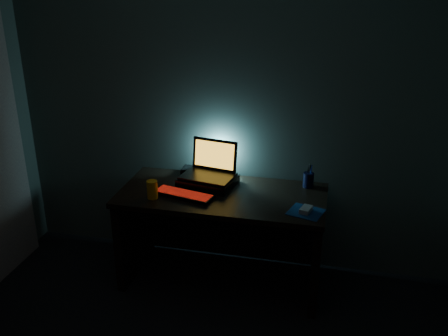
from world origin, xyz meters
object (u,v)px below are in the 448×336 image
router (192,171)px  pen_cup (308,180)px  juice_glass (152,189)px  keyboard (184,195)px  mouse (306,210)px  laptop (211,168)px

router → pen_cup: bearing=-0.8°
juice_glass → keyboard: bearing=19.8°
keyboard → pen_cup: (0.86, 0.36, 0.04)m
mouse → juice_glass: (-1.08, -0.02, 0.05)m
keyboard → pen_cup: size_ratio=4.12×
mouse → pen_cup: 0.42m
mouse → router: size_ratio=0.66×
mouse → keyboard: bearing=-167.3°
router → juice_glass: bearing=-105.5°
juice_glass → mouse: bearing=1.0°
mouse → router: 1.04m
juice_glass → router: juice_glass is taller
pen_cup → laptop: bearing=-174.1°
keyboard → juice_glass: bearing=-147.0°
mouse → pen_cup: pen_cup is taller
pen_cup → juice_glass: 1.15m
mouse → pen_cup: size_ratio=0.93×
pen_cup → router: (-0.91, 0.04, -0.03)m
laptop → juice_glass: (-0.33, -0.36, -0.05)m
keyboard → laptop: bearing=79.4°
router → mouse: bearing=-24.5°
pen_cup → juice_glass: bearing=-157.7°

